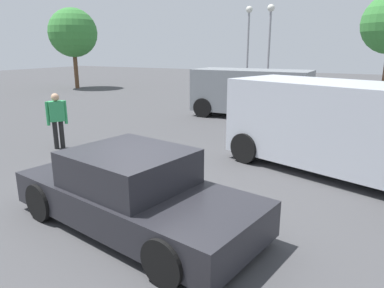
{
  "coord_description": "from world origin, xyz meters",
  "views": [
    {
      "loc": [
        3.29,
        -4.5,
        2.81
      ],
      "look_at": [
        0.05,
        1.77,
        0.9
      ],
      "focal_mm": 33.29,
      "sensor_mm": 36.0,
      "label": 1
    }
  ],
  "objects_px": {
    "van_white": "(339,125)",
    "light_post_near": "(248,33)",
    "suv_dark": "(251,91)",
    "light_post_far": "(270,32)",
    "sedan_foreground": "(134,192)",
    "pedestrian": "(57,116)"
  },
  "relations": [
    {
      "from": "light_post_far",
      "to": "van_white",
      "type": "bearing_deg",
      "value": -68.26
    },
    {
      "from": "light_post_near",
      "to": "suv_dark",
      "type": "bearing_deg",
      "value": -70.17
    },
    {
      "from": "suv_dark",
      "to": "van_white",
      "type": "bearing_deg",
      "value": -55.34
    },
    {
      "from": "sedan_foreground",
      "to": "pedestrian",
      "type": "relative_size",
      "value": 2.8
    },
    {
      "from": "sedan_foreground",
      "to": "light_post_near",
      "type": "height_order",
      "value": "light_post_near"
    },
    {
      "from": "sedan_foreground",
      "to": "van_white",
      "type": "distance_m",
      "value": 5.05
    },
    {
      "from": "suv_dark",
      "to": "light_post_far",
      "type": "bearing_deg",
      "value": 101.36
    },
    {
      "from": "sedan_foreground",
      "to": "pedestrian",
      "type": "bearing_deg",
      "value": 160.16
    },
    {
      "from": "light_post_near",
      "to": "light_post_far",
      "type": "relative_size",
      "value": 1.03
    },
    {
      "from": "sedan_foreground",
      "to": "light_post_far",
      "type": "relative_size",
      "value": 0.83
    },
    {
      "from": "suv_dark",
      "to": "pedestrian",
      "type": "bearing_deg",
      "value": -115.02
    },
    {
      "from": "sedan_foreground",
      "to": "suv_dark",
      "type": "relative_size",
      "value": 0.95
    },
    {
      "from": "van_white",
      "to": "light_post_far",
      "type": "relative_size",
      "value": 1.0
    },
    {
      "from": "suv_dark",
      "to": "pedestrian",
      "type": "relative_size",
      "value": 2.96
    },
    {
      "from": "van_white",
      "to": "light_post_near",
      "type": "xyz_separation_m",
      "value": [
        -7.54,
        15.67,
        2.7
      ]
    },
    {
      "from": "pedestrian",
      "to": "light_post_far",
      "type": "bearing_deg",
      "value": 117.56
    },
    {
      "from": "sedan_foreground",
      "to": "light_post_far",
      "type": "distance_m",
      "value": 18.91
    },
    {
      "from": "suv_dark",
      "to": "sedan_foreground",
      "type": "bearing_deg",
      "value": -82.45
    },
    {
      "from": "suv_dark",
      "to": "light_post_far",
      "type": "relative_size",
      "value": 0.88
    },
    {
      "from": "van_white",
      "to": "light_post_far",
      "type": "bearing_deg",
      "value": -49.44
    },
    {
      "from": "pedestrian",
      "to": "light_post_near",
      "type": "bearing_deg",
      "value": 124.45
    },
    {
      "from": "sedan_foreground",
      "to": "suv_dark",
      "type": "bearing_deg",
      "value": 108.39
    }
  ]
}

